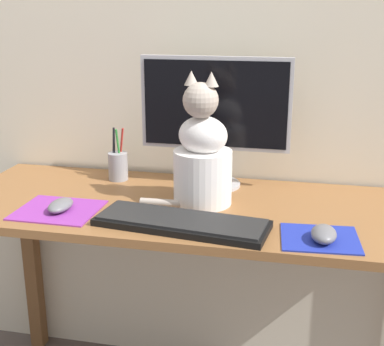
% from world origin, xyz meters
% --- Properties ---
extents(wall_back, '(7.00, 0.04, 2.50)m').
position_xyz_m(wall_back, '(0.00, 0.31, 1.25)').
color(wall_back, beige).
rests_on(wall_back, ground_plane).
extents(desk, '(1.47, 0.56, 0.75)m').
position_xyz_m(desk, '(0.00, 0.00, 0.64)').
color(desk, brown).
rests_on(desk, ground_plane).
extents(monitor, '(0.48, 0.17, 0.42)m').
position_xyz_m(monitor, '(0.03, 0.18, 0.99)').
color(monitor, '#B2B2B7').
rests_on(monitor, desk).
extents(keyboard, '(0.48, 0.21, 0.02)m').
position_xyz_m(keyboard, '(-0.00, -0.17, 0.76)').
color(keyboard, black).
rests_on(keyboard, desk).
extents(mousepad_left, '(0.23, 0.20, 0.00)m').
position_xyz_m(mousepad_left, '(-0.37, -0.13, 0.75)').
color(mousepad_left, purple).
rests_on(mousepad_left, desk).
extents(mousepad_right, '(0.21, 0.18, 0.00)m').
position_xyz_m(mousepad_right, '(0.36, -0.18, 0.75)').
color(mousepad_right, '#1E2D9E').
rests_on(mousepad_right, desk).
extents(computer_mouse_left, '(0.06, 0.11, 0.03)m').
position_xyz_m(computer_mouse_left, '(-0.36, -0.14, 0.77)').
color(computer_mouse_left, slate).
rests_on(computer_mouse_left, mousepad_left).
extents(computer_mouse_right, '(0.06, 0.10, 0.04)m').
position_xyz_m(computer_mouse_right, '(0.37, -0.19, 0.77)').
color(computer_mouse_right, slate).
rests_on(computer_mouse_right, mousepad_right).
extents(cat, '(0.28, 0.22, 0.39)m').
position_xyz_m(cat, '(0.02, 0.01, 0.89)').
color(cat, white).
rests_on(cat, desk).
extents(pen_cup, '(0.06, 0.06, 0.18)m').
position_xyz_m(pen_cup, '(-0.30, 0.18, 0.80)').
color(pen_cup, '#99999E').
rests_on(pen_cup, desk).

